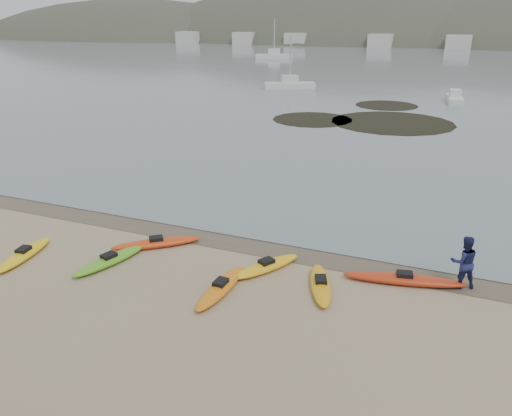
% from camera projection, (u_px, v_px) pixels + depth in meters
% --- Properties ---
extents(ground, '(600.00, 600.00, 0.00)m').
position_uv_depth(ground, '(256.00, 240.00, 21.54)').
color(ground, tan).
rests_on(ground, ground).
extents(wet_sand, '(60.00, 60.00, 0.00)m').
position_uv_depth(wet_sand, '(253.00, 243.00, 21.28)').
color(wet_sand, brown).
rests_on(wet_sand, ground).
extents(water, '(1200.00, 1200.00, 0.00)m').
position_uv_depth(water, '(461.00, 33.00, 279.96)').
color(water, slate).
rests_on(water, ground).
extents(kayaks, '(20.68, 6.22, 0.34)m').
position_uv_depth(kayaks, '(254.00, 274.00, 18.41)').
color(kayaks, white).
rests_on(kayaks, ground).
extents(person_east, '(1.15, 1.02, 1.95)m').
position_uv_depth(person_east, '(464.00, 262.00, 17.54)').
color(person_east, navy).
rests_on(person_east, ground).
extents(kelp_mats, '(16.33, 18.06, 0.04)m').
position_uv_depth(kelp_mats, '(371.00, 118.00, 47.31)').
color(kelp_mats, black).
rests_on(kelp_mats, water).
extents(moored_boats, '(82.50, 74.41, 1.16)m').
position_uv_depth(moored_boats, '(461.00, 69.00, 86.66)').
color(moored_boats, silver).
rests_on(moored_boats, ground).
extents(far_town, '(199.00, 5.00, 4.00)m').
position_uv_depth(far_town, '(469.00, 42.00, 143.58)').
color(far_town, beige).
rests_on(far_town, ground).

